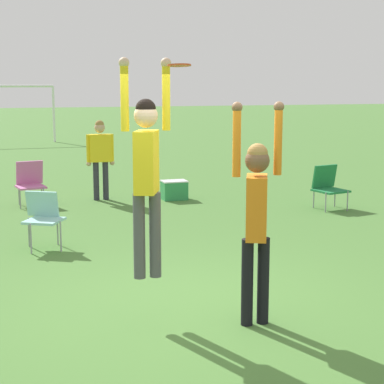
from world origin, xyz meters
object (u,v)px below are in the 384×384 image
cooler_box (174,190)px  frisbee (179,65)px  camping_chair_1 (43,214)px  person_jumping (146,163)px  camping_chair_0 (30,181)px  camping_chair_2 (328,185)px  person_defending (256,208)px  person_spectator_far (100,152)px

cooler_box → frisbee: bearing=-105.7°
camping_chair_1 → person_jumping: bearing=132.7°
camping_chair_0 → camping_chair_2: bearing=149.5°
person_defending → camping_chair_1: (-1.76, 3.78, -0.70)m
camping_chair_0 → cooler_box: (2.91, -0.26, -0.29)m
camping_chair_2 → person_jumping: bearing=32.6°
person_jumping → person_spectator_far: (0.73, 7.02, -0.63)m
person_defending → camping_chair_2: 6.46m
person_defending → camping_chair_1: size_ratio=2.69×
person_jumping → camping_chair_0: 7.00m
camping_chair_1 → person_spectator_far: person_spectator_far is taller
person_jumping → camping_chair_2: person_jumping is taller
camping_chair_2 → cooler_box: (-2.58, 1.85, -0.26)m
person_spectator_far → cooler_box: 1.72m
camping_chair_0 → camping_chair_1: camping_chair_0 is taller
camping_chair_0 → person_defending: bearing=93.8°
person_spectator_far → cooler_box: size_ratio=3.21×
person_jumping → cooler_box: size_ratio=4.25×
frisbee → person_spectator_far: size_ratio=0.14×
camping_chair_1 → cooler_box: size_ratio=1.61×
person_jumping → camping_chair_2: (4.77, 4.75, -1.17)m
person_jumping → cooler_box: 7.10m
person_jumping → camping_chair_1: (-0.76, 3.33, -1.13)m
person_jumping → cooler_box: bearing=5.4°
person_jumping → frisbee: person_jumping is taller
person_jumping → cooler_box: (2.20, 6.60, -1.43)m
camping_chair_2 → camping_chair_1: bearing=2.1°
frisbee → camping_chair_0: 7.52m
person_jumping → camping_chair_0: size_ratio=2.51×
camping_chair_1 → cooler_box: 4.42m
frisbee → person_spectator_far: frisbee is taller
frisbee → camping_chair_1: size_ratio=0.27×
camping_chair_2 → camping_chair_0: bearing=-33.3°
person_defending → camping_chair_1: bearing=-131.2°
frisbee → person_defending: bearing=-10.8°
person_jumping → person_defending: (1.00, -0.44, -0.43)m
cooler_box → camping_chair_0: bearing=174.9°
frisbee → person_spectator_far: 7.51m
camping_chair_0 → camping_chair_1: bearing=79.8°
camping_chair_1 → person_spectator_far: 4.01m
cooler_box → person_spectator_far: bearing=164.0°
person_jumping → frisbee: 1.02m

